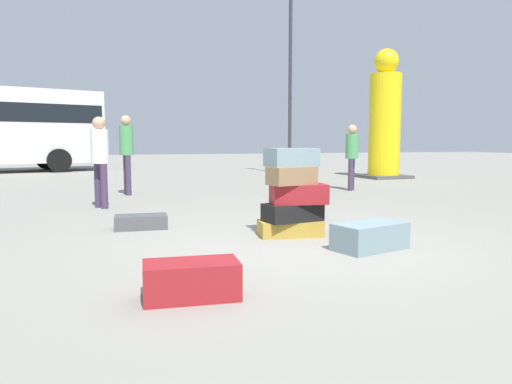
% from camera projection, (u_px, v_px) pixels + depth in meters
% --- Properties ---
extents(ground_plane, '(80.00, 80.00, 0.00)m').
position_uv_depth(ground_plane, '(291.00, 243.00, 5.44)').
color(ground_plane, gray).
extents(suitcase_tower, '(0.86, 0.54, 1.08)m').
position_uv_depth(suitcase_tower, '(293.00, 197.00, 5.80)').
color(suitcase_tower, '#B28C33').
rests_on(suitcase_tower, ground).
extents(suitcase_charcoal_foreground_far, '(0.81, 0.54, 0.29)m').
position_uv_depth(suitcase_charcoal_foreground_far, '(296.00, 211.00, 6.97)').
color(suitcase_charcoal_foreground_far, '#4C4C51').
rests_on(suitcase_charcoal_foreground_far, ground).
extents(suitcase_charcoal_foreground_near, '(0.71, 0.43, 0.18)m').
position_uv_depth(suitcase_charcoal_foreground_near, '(141.00, 222.00, 6.33)').
color(suitcase_charcoal_foreground_near, '#4C4C51').
rests_on(suitcase_charcoal_foreground_near, ground).
extents(suitcase_maroon_right_side, '(0.73, 0.43, 0.28)m').
position_uv_depth(suitcase_maroon_right_side, '(191.00, 280.00, 3.51)').
color(suitcase_maroon_right_side, maroon).
rests_on(suitcase_maroon_right_side, ground).
extents(suitcase_brown_white_trunk, '(0.68, 0.61, 0.32)m').
position_uv_depth(suitcase_brown_white_trunk, '(299.00, 198.00, 8.39)').
color(suitcase_brown_white_trunk, olive).
rests_on(suitcase_brown_white_trunk, ground).
extents(suitcase_slate_behind_tower, '(0.88, 0.61, 0.29)m').
position_uv_depth(suitcase_slate_behind_tower, '(370.00, 236.00, 5.10)').
color(suitcase_slate_behind_tower, gray).
rests_on(suitcase_slate_behind_tower, ground).
extents(person_bearded_onlooker, '(0.30, 0.30, 1.57)m').
position_uv_depth(person_bearded_onlooker, '(352.00, 151.00, 11.31)').
color(person_bearded_onlooker, '#3F334C').
rests_on(person_bearded_onlooker, ground).
extents(person_tourist_with_camera, '(0.30, 0.32, 1.59)m').
position_uv_depth(person_tourist_with_camera, '(100.00, 154.00, 8.22)').
color(person_tourist_with_camera, '#3F334C').
rests_on(person_tourist_with_camera, ground).
extents(person_passerby_in_red, '(0.30, 0.34, 1.73)m').
position_uv_depth(person_passerby_in_red, '(127.00, 148.00, 10.29)').
color(person_passerby_in_red, '#3F334C').
rests_on(person_passerby_in_red, ground).
extents(yellow_dummy_statue, '(1.39, 1.39, 4.08)m').
position_uv_depth(yellow_dummy_statue, '(385.00, 121.00, 15.11)').
color(yellow_dummy_statue, yellow).
rests_on(yellow_dummy_statue, ground).
extents(lamp_post, '(0.36, 0.36, 6.63)m').
position_uv_depth(lamp_post, '(290.00, 51.00, 16.33)').
color(lamp_post, '#333338').
rests_on(lamp_post, ground).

